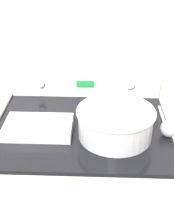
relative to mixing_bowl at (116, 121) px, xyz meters
name	(u,v)px	position (x,y,z in m)	size (l,w,h in m)	color
kitchen_wall	(86,28)	(-0.14, 0.44, 0.28)	(8.00, 0.05, 2.50)	silver
stove_range	(83,196)	(-0.14, 0.08, -0.52)	(0.78, 0.68, 0.90)	silver
control_panel	(85,82)	(-0.14, 0.38, 0.00)	(0.78, 0.07, 0.15)	silver
mixing_bowl	(116,121)	(0.00, 0.00, 0.00)	(0.34, 0.34, 0.13)	silver
casserole_dish	(38,127)	(-0.34, 0.01, -0.05)	(0.30, 0.18, 0.05)	silver
ladle	(168,127)	(0.23, 0.02, -0.04)	(0.07, 0.28, 0.07)	#B7B7B7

